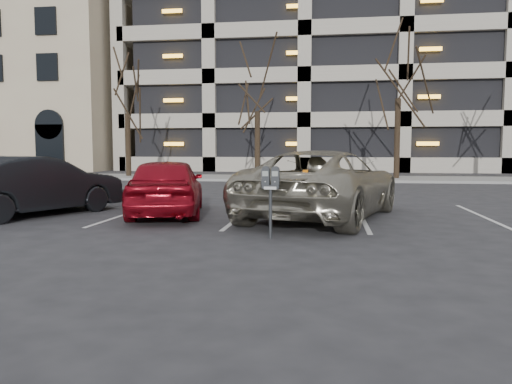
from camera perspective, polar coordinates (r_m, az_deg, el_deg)
ground at (r=9.71m, az=4.51°, el=-4.42°), size 140.00×140.00×0.00m
sidewalk at (r=25.62m, az=6.82°, el=1.55°), size 80.00×4.00×0.12m
stall_lines at (r=12.14m, az=-1.40°, el=-2.49°), size 16.90×5.20×0.00m
parking_garage at (r=45.52m, az=23.32°, el=14.31°), size 52.00×20.00×19.00m
tree_a at (r=27.96m, az=-14.58°, el=12.96°), size 3.37×3.37×7.66m
tree_b at (r=26.12m, az=0.16°, el=13.79°), size 3.40×3.40×7.72m
tree_c at (r=26.25m, az=16.07°, el=15.54°), size 3.94×3.94×8.96m
parking_meter at (r=8.73m, az=1.67°, el=0.87°), size 0.32×0.14×1.25m
suv_silver at (r=11.50m, az=7.73°, el=0.88°), size 4.03×6.05×1.55m
car_red at (r=12.03m, az=-10.15°, el=0.66°), size 2.53×4.34×1.39m
car_dark at (r=12.91m, az=-23.91°, el=0.64°), size 3.10×4.50×1.40m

